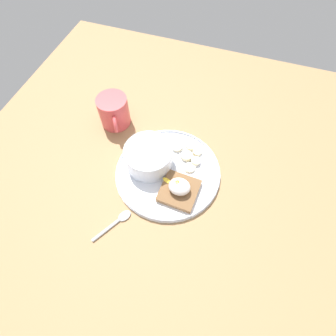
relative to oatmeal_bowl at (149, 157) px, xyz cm
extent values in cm
cube|color=#A0794F|center=(-5.94, 0.99, -5.39)|extent=(120.00, 120.00, 2.00)
cylinder|color=white|center=(-5.94, 0.99, -3.89)|extent=(29.47, 29.47, 1.00)
torus|color=white|center=(-5.94, 0.99, -3.09)|extent=(29.27, 29.27, 0.60)
cylinder|color=white|center=(-0.01, 0.00, -0.23)|extent=(13.18, 13.18, 6.31)
torus|color=white|center=(-0.01, 0.00, 2.92)|extent=(13.38, 13.38, 0.60)
cylinder|color=#B76478|center=(-0.01, 0.00, -0.50)|extent=(11.78, 11.78, 5.37)
ellipsoid|color=#B76478|center=(-0.01, 0.00, 1.98)|extent=(11.19, 11.19, 1.20)
ellipsoid|color=tan|center=(2.77, -1.61, 2.38)|extent=(1.79, 2.15, 0.79)
ellipsoid|color=tan|center=(0.94, -3.04, 2.29)|extent=(1.69, 1.48, 0.61)
ellipsoid|color=tan|center=(2.03, 1.49, 2.36)|extent=(1.50, 1.98, 0.76)
ellipsoid|color=#8D6751|center=(3.57, 0.37, 2.34)|extent=(1.92, 1.92, 0.71)
ellipsoid|color=tan|center=(-0.27, 0.97, 2.29)|extent=(1.02, 1.50, 0.62)
ellipsoid|color=tan|center=(1.37, 0.18, 2.26)|extent=(1.52, 1.29, 0.55)
ellipsoid|color=beige|center=(0.05, -2.66, 2.26)|extent=(1.54, 1.51, 0.56)
cube|color=brown|center=(-10.77, 6.09, -1.89)|extent=(10.21, 10.21, 0.30)
cube|color=#A47448|center=(-10.77, 6.09, -2.59)|extent=(10.01, 10.01, 1.59)
ellipsoid|color=white|center=(-10.77, 6.09, -0.05)|extent=(5.73, 4.89, 3.48)
sphere|color=yellow|center=(-10.18, 5.87, 0.71)|extent=(2.09, 2.09, 2.09)
ellipsoid|color=yellow|center=(-6.84, 4.64, -1.59)|extent=(2.89, 2.04, 0.36)
cylinder|color=beige|center=(-9.55, -5.34, -2.76)|extent=(5.00, 5.01, 1.49)
cylinder|color=#BAAF8D|center=(-9.55, -5.34, -2.25)|extent=(0.89, 0.90, 0.21)
cylinder|color=beige|center=(-6.43, -7.46, -2.66)|extent=(3.14, 3.30, 1.71)
cylinder|color=#BDB191|center=(-6.43, -7.46, -2.06)|extent=(0.56, 0.58, 0.22)
cylinder|color=beige|center=(-9.66, -9.07, -2.86)|extent=(3.25, 3.21, 1.14)
cylinder|color=#B9AE90|center=(-9.66, -9.07, -2.37)|extent=(0.58, 0.58, 0.15)
cylinder|color=#FBF1C9|center=(-11.38, -1.93, -2.96)|extent=(4.49, 4.50, 0.89)
cylinder|color=beige|center=(-11.38, -1.93, -2.56)|extent=(0.81, 0.81, 0.14)
cylinder|color=beige|center=(-11.96, -7.74, -2.89)|extent=(3.80, 3.80, 1.04)
cylinder|color=tan|center=(-11.96, -7.74, -2.42)|extent=(0.68, 0.68, 0.14)
cylinder|color=#FCEAC6|center=(-12.44, -4.30, -2.65)|extent=(3.71, 3.67, 1.57)
cylinder|color=#C4B69A|center=(-12.44, -4.30, -1.97)|extent=(0.66, 0.66, 0.16)
cylinder|color=#DE4C4F|center=(15.82, -11.86, 0.46)|extent=(9.18, 9.18, 9.70)
cylinder|color=#381B0F|center=(15.82, -11.86, 4.15)|extent=(7.80, 7.80, 0.40)
torus|color=#DE4C4F|center=(12.98, -7.04, 0.95)|extent=(3.53, 5.05, 5.27)
cylinder|color=silver|center=(3.11, 20.93, -3.99)|extent=(5.64, 8.90, 0.80)
ellipsoid|color=silver|center=(0.64, 16.69, -3.99)|extent=(3.89, 4.32, 0.70)
camera|label=1|loc=(-17.58, 35.64, 60.35)|focal=28.00mm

